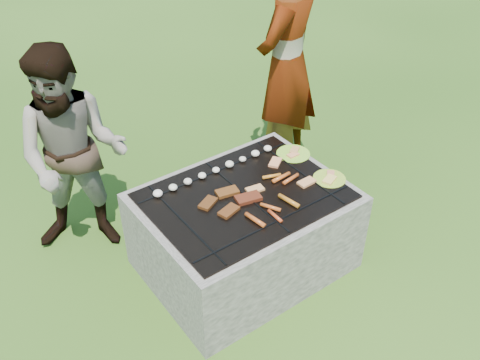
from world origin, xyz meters
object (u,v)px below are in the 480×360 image
object	(u,v)px
plate_near	(329,179)
cook	(287,65)
bystander	(74,156)
fire_pit	(244,234)
plate_far	(293,154)

from	to	relation	value
plate_near	cook	xyz separation A→B (m)	(0.42, 0.96, 0.34)
cook	bystander	world-z (taller)	cook
fire_pit	plate_far	size ratio (longest dim) A/B	4.43
cook	plate_far	bearing A→B (deg)	31.42
fire_pit	bystander	distance (m)	1.24
fire_pit	plate_far	world-z (taller)	plate_far
plate_far	plate_near	xyz separation A→B (m)	(-0.00, -0.37, 0.00)
plate_far	bystander	xyz separation A→B (m)	(-1.33, 0.67, 0.15)
plate_near	plate_far	bearing A→B (deg)	89.73
plate_near	cook	bearing A→B (deg)	66.23
fire_pit	plate_far	distance (m)	0.67
plate_far	cook	bearing A→B (deg)	54.65
plate_far	bystander	distance (m)	1.50
bystander	fire_pit	bearing A→B (deg)	-14.31
plate_far	plate_near	distance (m)	0.37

